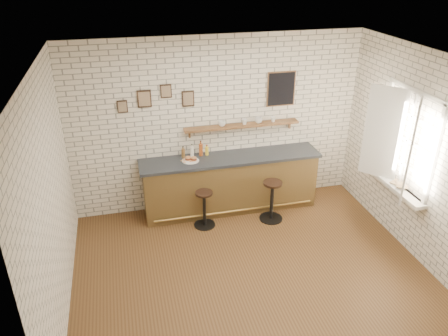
{
  "coord_description": "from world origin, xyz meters",
  "views": [
    {
      "loc": [
        -1.57,
        -4.8,
        4.15
      ],
      "look_at": [
        -0.17,
        0.9,
        1.22
      ],
      "focal_mm": 35.0,
      "sensor_mm": 36.0,
      "label": 1
    }
  ],
  "objects": [
    {
      "name": "shelf_cup_c",
      "position": [
        0.69,
        1.9,
        1.55
      ],
      "size": [
        0.14,
        0.14,
        0.1
      ],
      "primitive_type": "imported",
      "rotation": [
        0.0,
        0.0,
        1.71
      ],
      "color": "white",
      "rests_on": "wall_shelf"
    },
    {
      "name": "bitters_bottle_white",
      "position": [
        -0.48,
        1.87,
        1.1
      ],
      "size": [
        0.06,
        0.06,
        0.23
      ],
      "color": "white",
      "rests_on": "bar_counter"
    },
    {
      "name": "bar_stool_right",
      "position": [
        0.74,
        1.18,
        0.39
      ],
      "size": [
        0.4,
        0.4,
        0.72
      ],
      "color": "black",
      "rests_on": "ground"
    },
    {
      "name": "ciabatta_sandwich",
      "position": [
        -0.53,
        1.71,
        1.06
      ],
      "size": [
        0.21,
        0.15,
        0.07
      ],
      "color": "tan",
      "rests_on": "sandwich_plate"
    },
    {
      "name": "bitters_bottle_amber",
      "position": [
        -0.33,
        1.87,
        1.12
      ],
      "size": [
        0.07,
        0.07,
        0.27
      ],
      "color": "#9C4519",
      "rests_on": "bar_counter"
    },
    {
      "name": "book_upper",
      "position": [
        2.38,
        0.25,
        0.96
      ],
      "size": [
        0.26,
        0.28,
        0.02
      ],
      "primitive_type": "imported",
      "rotation": [
        0.0,
        0.0,
        -0.52
      ],
      "color": "tan",
      "rests_on": "book_lower"
    },
    {
      "name": "shelf_cup_b",
      "position": [
        0.44,
        1.9,
        1.55
      ],
      "size": [
        0.12,
        0.12,
        0.09
      ],
      "primitive_type": "imported",
      "rotation": [
        0.0,
        0.0,
        1.29
      ],
      "color": "white",
      "rests_on": "wall_shelf"
    },
    {
      "name": "bitters_bottle_brown",
      "position": [
        -0.63,
        1.87,
        1.09
      ],
      "size": [
        0.06,
        0.06,
        0.2
      ],
      "color": "brown",
      "rests_on": "bar_counter"
    },
    {
      "name": "shelf_cup_a",
      "position": [
        0.05,
        1.9,
        1.55
      ],
      "size": [
        0.16,
        0.16,
        0.1
      ],
      "primitive_type": "imported",
      "rotation": [
        0.0,
        0.0,
        0.41
      ],
      "color": "white",
      "rests_on": "wall_shelf"
    },
    {
      "name": "condiment_bottle_yellow",
      "position": [
        -0.23,
        1.87,
        1.09
      ],
      "size": [
        0.06,
        0.06,
        0.19
      ],
      "color": "yellow",
      "rests_on": "bar_counter"
    },
    {
      "name": "ground",
      "position": [
        0.0,
        0.0,
        0.0
      ],
      "size": [
        5.0,
        5.0,
        0.0
      ],
      "primitive_type": "plane",
      "color": "brown",
      "rests_on": "ground"
    },
    {
      "name": "potato_chips",
      "position": [
        -0.56,
        1.7,
        1.02
      ],
      "size": [
        0.26,
        0.18,
        0.0
      ],
      "color": "#E49D50",
      "rests_on": "sandwich_plate"
    },
    {
      "name": "window_sill",
      "position": [
        2.4,
        0.3,
        0.9
      ],
      "size": [
        0.2,
        1.35,
        0.06
      ],
      "color": "white",
      "rests_on": "ground"
    },
    {
      "name": "bar_counter",
      "position": [
        0.15,
        1.7,
        0.51
      ],
      "size": [
        3.1,
        0.65,
        1.01
      ],
      "color": "brown",
      "rests_on": "ground"
    },
    {
      "name": "wall_shelf",
      "position": [
        0.4,
        1.9,
        1.48
      ],
      "size": [
        2.0,
        0.18,
        0.18
      ],
      "color": "brown",
      "rests_on": "ground"
    },
    {
      "name": "back_wall_decor",
      "position": [
        0.23,
        1.98,
        2.05
      ],
      "size": [
        2.96,
        0.02,
        0.56
      ],
      "color": "black",
      "rests_on": "ground"
    },
    {
      "name": "bar_stool_left",
      "position": [
        -0.41,
        1.26,
        0.34
      ],
      "size": [
        0.36,
        0.36,
        0.64
      ],
      "color": "black",
      "rests_on": "ground"
    },
    {
      "name": "book_lower",
      "position": [
        2.38,
        0.23,
        0.94
      ],
      "size": [
        0.26,
        0.29,
        0.02
      ],
      "primitive_type": "imported",
      "rotation": [
        0.0,
        0.0,
        0.47
      ],
      "color": "tan",
      "rests_on": "window_sill"
    },
    {
      "name": "sandwich_plate",
      "position": [
        -0.54,
        1.71,
        1.02
      ],
      "size": [
        0.28,
        0.28,
        0.01
      ],
      "primitive_type": "cylinder",
      "color": "white",
      "rests_on": "bar_counter"
    },
    {
      "name": "casement_window",
      "position": [
        2.36,
        0.3,
        1.65
      ],
      "size": [
        0.4,
        1.3,
        1.56
      ],
      "color": "white",
      "rests_on": "ground"
    },
    {
      "name": "shelf_cup_d",
      "position": [
        0.96,
        1.9,
        1.54
      ],
      "size": [
        0.1,
        0.1,
        0.08
      ],
      "primitive_type": "imported",
      "rotation": [
        0.0,
        0.0,
        0.12
      ],
      "color": "white",
      "rests_on": "wall_shelf"
    }
  ]
}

